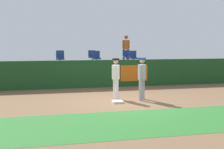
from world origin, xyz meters
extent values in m
plane|color=brown|center=(0.00, 0.00, 0.00)|extent=(60.00, 60.00, 0.00)
cube|color=#2D722D|center=(0.00, -2.83, 0.00)|extent=(18.00, 2.80, 0.01)
cube|color=white|center=(-0.20, -0.07, 0.04)|extent=(0.40, 0.40, 0.08)
cylinder|color=white|center=(-0.11, 0.82, 0.42)|extent=(0.14, 0.14, 0.83)
cylinder|color=white|center=(-0.09, 0.52, 0.42)|extent=(0.14, 0.14, 0.83)
cylinder|color=white|center=(-0.10, 0.67, 1.12)|extent=(0.34, 0.34, 0.59)
sphere|color=tan|center=(-0.10, 0.67, 1.58)|extent=(0.22, 0.22, 0.22)
cube|color=black|center=(-0.10, 0.67, 1.65)|extent=(0.24, 0.24, 0.08)
cylinder|color=white|center=(-0.11, 0.86, 1.14)|extent=(0.09, 0.09, 0.55)
cylinder|color=white|center=(-0.09, 0.47, 1.14)|extent=(0.09, 0.09, 0.55)
ellipsoid|color=brown|center=(-0.02, 0.87, 0.91)|extent=(0.13, 0.21, 0.28)
cylinder|color=#9EA3AD|center=(0.99, 0.42, 0.42)|extent=(0.14, 0.14, 0.85)
cylinder|color=#9EA3AD|center=(0.81, 0.17, 0.42)|extent=(0.14, 0.14, 0.85)
cylinder|color=#9EA3AD|center=(0.90, 0.30, 1.15)|extent=(0.46, 0.46, 0.60)
sphere|color=tan|center=(0.90, 0.30, 1.61)|extent=(0.22, 0.22, 0.22)
cube|color=#193899|center=(0.90, 0.30, 1.69)|extent=(0.33, 0.33, 0.08)
cylinder|color=#9EA3AD|center=(1.02, 0.46, 1.17)|extent=(0.09, 0.09, 0.56)
cylinder|color=#9EA3AD|center=(0.78, 0.14, 1.17)|extent=(0.09, 0.09, 0.56)
cube|color=#19471E|center=(0.00, 4.03, 0.72)|extent=(18.00, 0.24, 1.45)
cube|color=orange|center=(1.69, 3.91, 0.72)|extent=(1.50, 0.02, 0.87)
cube|color=#59595E|center=(0.00, 6.60, 0.53)|extent=(18.00, 4.80, 1.06)
cylinder|color=#4C4C51|center=(-0.08, 7.20, 1.26)|extent=(0.08, 0.08, 0.40)
cube|color=navy|center=(-0.08, 7.20, 1.46)|extent=(0.46, 0.44, 0.08)
cube|color=navy|center=(-0.08, 7.39, 1.70)|extent=(0.46, 0.06, 0.40)
cylinder|color=#4C4C51|center=(-2.10, 7.20, 1.26)|extent=(0.08, 0.08, 0.40)
cube|color=navy|center=(-2.10, 7.20, 1.46)|extent=(0.47, 0.44, 0.08)
cube|color=navy|center=(-2.10, 7.39, 1.70)|extent=(0.47, 0.06, 0.40)
cylinder|color=#4C4C51|center=(-0.11, 5.40, 1.26)|extent=(0.08, 0.08, 0.40)
cube|color=navy|center=(-0.11, 5.40, 1.46)|extent=(0.45, 0.44, 0.08)
cube|color=navy|center=(-0.11, 5.59, 1.70)|extent=(0.45, 0.06, 0.40)
cylinder|color=#4C4C51|center=(-2.16, 5.40, 1.26)|extent=(0.08, 0.08, 0.40)
cube|color=navy|center=(-2.16, 5.40, 1.46)|extent=(0.45, 0.44, 0.08)
cube|color=navy|center=(-2.16, 5.59, 1.70)|extent=(0.45, 0.06, 0.40)
cylinder|color=#4C4C51|center=(2.11, 5.40, 1.26)|extent=(0.08, 0.08, 0.40)
cube|color=navy|center=(2.11, 5.40, 1.46)|extent=(0.46, 0.44, 0.08)
cube|color=navy|center=(2.11, 5.59, 1.70)|extent=(0.46, 0.06, 0.40)
cylinder|color=#4C4C51|center=(2.20, 7.20, 1.26)|extent=(0.08, 0.08, 0.40)
cube|color=navy|center=(2.20, 7.20, 1.46)|extent=(0.45, 0.44, 0.08)
cube|color=navy|center=(2.20, 7.39, 1.70)|extent=(0.45, 0.06, 0.40)
cylinder|color=#33384C|center=(2.51, 7.89, 1.50)|extent=(0.15, 0.15, 0.89)
cylinder|color=#33384C|center=(2.18, 7.91, 1.50)|extent=(0.15, 0.15, 0.89)
cylinder|color=#BF5919|center=(2.34, 7.90, 2.26)|extent=(0.37, 0.37, 0.63)
sphere|color=brown|center=(2.34, 7.90, 2.74)|extent=(0.23, 0.23, 0.23)
cube|color=#BF5919|center=(2.34, 7.90, 2.82)|extent=(0.26, 0.26, 0.08)
cylinder|color=#BF5919|center=(2.55, 7.88, 2.28)|extent=(0.09, 0.09, 0.58)
cylinder|color=#BF5919|center=(2.14, 7.91, 2.28)|extent=(0.09, 0.09, 0.58)
camera|label=1|loc=(-2.74, -10.32, 2.23)|focal=44.38mm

